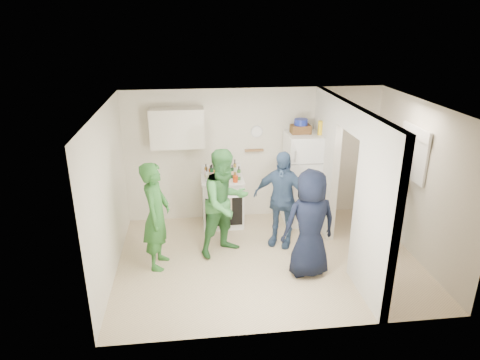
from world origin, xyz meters
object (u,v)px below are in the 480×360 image
Objects in this scene: stove at (223,202)px; person_denim at (281,199)px; fridge at (304,179)px; person_green_center at (225,203)px; person_navy at (310,224)px; person_green_left at (156,216)px; yellow_cup_stack_top at (320,128)px; blue_bowl at (301,122)px; person_nook at (382,189)px; wicker_basket at (301,129)px.

stove is 1.32m from person_denim.
person_green_center is (-1.56, -1.01, 0.03)m from fridge.
person_navy is at bearing -48.20° from person_denim.
person_green_left is (-1.11, -1.32, 0.40)m from stove.
yellow_cup_stack_top is at bearing -4.26° from stove.
blue_bowl reaches higher than person_green_left.
person_green_left is at bearing -20.19° from person_navy.
person_nook is at bearing -38.10° from blue_bowl.
wicker_basket is 0.21× the size of person_navy.
blue_bowl is (1.43, 0.02, 1.47)m from stove.
stove is 3.81× the size of blue_bowl.
wicker_basket reaches higher than person_navy.
yellow_cup_stack_top is 2.21m from person_green_center.
blue_bowl reaches higher than person_nook.
person_nook is at bearing -38.10° from wicker_basket.
person_green_left is 1.02× the size of person_navy.
fridge is 1.86m from person_green_center.
fridge is at bearing -26.57° from wicker_basket.
blue_bowl is 1.49m from person_denim.
yellow_cup_stack_top reaches higher than person_navy.
fridge is 4.92× the size of wicker_basket.
stove is 0.53× the size of person_green_left.
person_green_center is at bearing -144.11° from wicker_basket.
person_denim is at bearing -66.89° from person_green_left.
fridge is 1.82m from person_navy.
yellow_cup_stack_top is 0.14× the size of person_green_center.
person_denim is (0.96, 0.18, -0.06)m from person_green_center.
person_navy is (-0.28, -1.83, -0.96)m from wicker_basket.
wicker_basket is 0.13m from blue_bowl.
wicker_basket is 1.40× the size of yellow_cup_stack_top.
fridge is (1.53, -0.03, 0.40)m from stove.
person_nook reaches higher than person_green_center.
person_denim is at bearing -119.74° from blue_bowl.
yellow_cup_stack_top reaches higher than person_green_center.
wicker_basket reaches higher than stove.
blue_bowl is at bearing 0.80° from stove.
person_navy is (-0.28, -1.83, -1.09)m from blue_bowl.
stove is 1.96m from wicker_basket.
person_green_left is 1.03× the size of person_denim.
wicker_basket is 1.40m from person_denim.
yellow_cup_stack_top is 0.13× the size of person_nook.
person_green_center is at bearing -64.94° from person_green_left.
stove is 2.24m from yellow_cup_stack_top.
person_navy is at bearing -57.55° from stove.
person_navy is at bearing -98.57° from blue_bowl.
person_denim is (0.92, -0.86, 0.38)m from stove.
person_navy is (0.23, -0.95, 0.00)m from person_denim.
fridge is 1.01× the size of person_green_left.
wicker_basket reaches higher than fridge.
wicker_basket is 0.20× the size of person_green_center.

